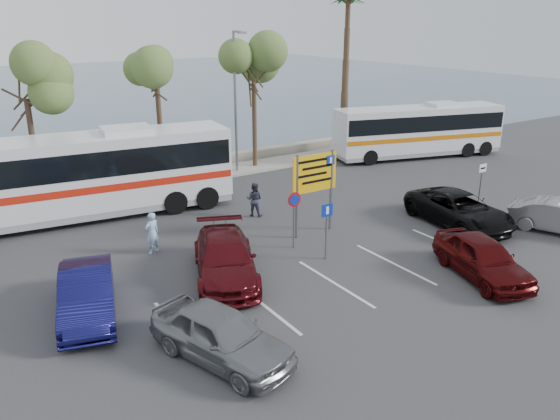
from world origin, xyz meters
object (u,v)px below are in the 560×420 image
direction_sign (315,179)px  suv_black (459,210)px  car_maroon (225,259)px  car_red (482,258)px  car_silver_a (221,335)px  pedestrian_near (152,233)px  coach_bus_left (87,178)px  pedestrian_far (254,199)px  coach_bus_right (418,132)px  car_blue (87,294)px  street_lamp_right (236,95)px

direction_sign → suv_black: size_ratio=0.67×
car_maroon → car_red: bearing=-9.9°
car_silver_a → pedestrian_near: (1.04, 7.84, 0.10)m
coach_bus_left → pedestrian_far: coach_bus_left is taller
coach_bus_right → pedestrian_near: 21.29m
car_blue → pedestrian_far: bearing=44.4°
direction_sign → car_silver_a: bearing=-141.6°
car_maroon → pedestrian_near: (-1.36, 3.53, 0.10)m
direction_sign → pedestrian_near: size_ratio=2.12×
car_maroon → pedestrian_far: (4.20, 5.03, 0.05)m
car_blue → pedestrian_far: pedestrian_far is taller
pedestrian_far → car_maroon: bearing=97.2°
street_lamp_right → car_maroon: bearing=-120.9°
suv_black → pedestrian_far: (-7.00, 6.08, 0.06)m
car_maroon → car_blue: bearing=-157.4°
coach_bus_left → coach_bus_right: bearing=0.0°
street_lamp_right → coach_bus_right: 12.72m
street_lamp_right → car_blue: street_lamp_right is taller
direction_sign → car_blue: 10.29m
car_red → pedestrian_far: size_ratio=2.73×
direction_sign → car_silver_a: (-7.60, -6.04, -1.68)m
car_red → pedestrian_near: pedestrian_near is taller
car_maroon → suv_black: size_ratio=0.97×
coach_bus_left → pedestrian_near: 5.68m
coach_bus_left → car_maroon: 9.39m
coach_bus_right → pedestrian_near: coach_bus_right is taller
car_blue → pedestrian_far: (9.00, 5.00, 0.06)m
car_silver_a → suv_black: 13.98m
direction_sign → coach_bus_right: bearing=27.6°
car_silver_a → suv_black: (13.60, 3.26, -0.01)m
direction_sign → car_blue: direction_sign is taller
coach_bus_right → suv_black: coach_bus_right is taller
street_lamp_right → direction_sign: bearing=-100.9°
coach_bus_left → car_red: 17.24m
coach_bus_right → car_blue: size_ratio=2.56×
direction_sign → car_red: (2.50, -6.70, -1.68)m
coach_bus_left → car_red: bearing=-54.5°
car_silver_a → coach_bus_left: bearing=71.4°
pedestrian_near → pedestrian_far: bearing=179.8°
coach_bus_left → car_maroon: coach_bus_left is taller
car_blue → pedestrian_far: size_ratio=2.82×
car_blue → suv_black: car_blue is taller
coach_bus_left → car_maroon: size_ratio=2.59×
direction_sign → pedestrian_far: (-1.00, 3.30, -1.63)m
street_lamp_right → coach_bus_right: street_lamp_right is taller
car_blue → coach_bus_right: bearing=35.9°
coach_bus_right → suv_black: bearing=-128.4°
car_maroon → car_red: 9.16m
street_lamp_right → car_red: street_lamp_right is taller
street_lamp_right → car_red: bearing=-88.3°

